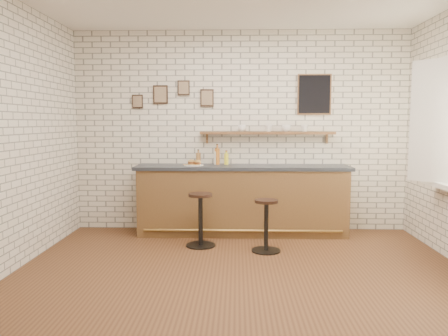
{
  "coord_description": "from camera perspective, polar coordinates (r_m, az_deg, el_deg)",
  "views": [
    {
      "loc": [
        -0.05,
        -4.62,
        1.64
      ],
      "look_at": [
        -0.21,
        0.9,
        1.06
      ],
      "focal_mm": 35.0,
      "sensor_mm": 36.0,
      "label": 1
    }
  ],
  "objects": [
    {
      "name": "shelf_cup_b",
      "position": [
        6.54,
        5.86,
        5.21
      ],
      "size": [
        0.14,
        0.14,
        0.1
      ],
      "primitive_type": "imported",
      "rotation": [
        0.0,
        0.0,
        1.26
      ],
      "color": "white",
      "rests_on": "wall_shelf"
    },
    {
      "name": "bar_stool_left",
      "position": [
        5.81,
        -3.08,
        -6.53
      ],
      "size": [
        0.39,
        0.39,
        0.71
      ],
      "color": "black",
      "rests_on": "ground"
    },
    {
      "name": "shelf_cup_d",
      "position": [
        6.6,
        10.47,
        5.15
      ],
      "size": [
        0.13,
        0.13,
        0.1
      ],
      "primitive_type": "imported",
      "rotation": [
        0.0,
        0.0,
        -0.2
      ],
      "color": "white",
      "rests_on": "wall_shelf"
    },
    {
      "name": "shelf_cup_a",
      "position": [
        6.52,
        2.36,
        5.23
      ],
      "size": [
        0.17,
        0.17,
        0.1
      ],
      "primitive_type": "imported",
      "rotation": [
        0.0,
        0.0,
        0.53
      ],
      "color": "white",
      "rests_on": "wall_shelf"
    },
    {
      "name": "wall_shelf",
      "position": [
        6.54,
        5.66,
        4.57
      ],
      "size": [
        2.0,
        0.18,
        0.18
      ],
      "color": "brown",
      "rests_on": "ground"
    },
    {
      "name": "condiment_bottle_yellow",
      "position": [
        6.5,
        0.31,
        1.23
      ],
      "size": [
        0.07,
        0.07,
        0.21
      ],
      "color": "yellow",
      "rests_on": "bar_counter"
    },
    {
      "name": "bitters_bottle_brown",
      "position": [
        6.52,
        -3.37,
        1.27
      ],
      "size": [
        0.07,
        0.07,
        0.22
      ],
      "color": "brown",
      "rests_on": "bar_counter"
    },
    {
      "name": "ground",
      "position": [
        4.9,
        2.25,
        -13.52
      ],
      "size": [
        5.0,
        5.0,
        0.0
      ],
      "primitive_type": "plane",
      "color": "brown",
      "rests_on": "ground"
    },
    {
      "name": "bar_counter",
      "position": [
        6.42,
        2.41,
        -4.15
      ],
      "size": [
        3.1,
        0.65,
        1.01
      ],
      "color": "brown",
      "rests_on": "ground"
    },
    {
      "name": "ciabatta_sandwich",
      "position": [
        6.36,
        -3.87,
        0.74
      ],
      "size": [
        0.22,
        0.16,
        0.07
      ],
      "color": "tan",
      "rests_on": "sandwich_plate"
    },
    {
      "name": "sandwich_plate",
      "position": [
        6.36,
        -3.95,
        0.38
      ],
      "size": [
        0.28,
        0.28,
        0.01
      ],
      "primitive_type": "cylinder",
      "color": "white",
      "rests_on": "bar_counter"
    },
    {
      "name": "back_wall_decor",
      "position": [
        6.62,
        4.14,
        9.52
      ],
      "size": [
        2.96,
        0.02,
        0.56
      ],
      "color": "black",
      "rests_on": "ground"
    },
    {
      "name": "shelf_cup_c",
      "position": [
        6.56,
        8.12,
        5.19
      ],
      "size": [
        0.15,
        0.15,
        0.1
      ],
      "primitive_type": "imported",
      "rotation": [
        0.0,
        0.0,
        1.77
      ],
      "color": "white",
      "rests_on": "wall_shelf"
    },
    {
      "name": "bitters_bottle_white",
      "position": [
        6.5,
        -1.02,
        1.37
      ],
      "size": [
        0.07,
        0.07,
        0.25
      ],
      "color": "silver",
      "rests_on": "bar_counter"
    },
    {
      "name": "bitters_bottle_amber",
      "position": [
        6.5,
        -0.89,
        1.57
      ],
      "size": [
        0.07,
        0.07,
        0.31
      ],
      "color": "#B0621C",
      "rests_on": "bar_counter"
    },
    {
      "name": "potato_chips",
      "position": [
        6.36,
        -4.04,
        0.44
      ],
      "size": [
        0.26,
        0.19,
        0.0
      ],
      "color": "#ECB553",
      "rests_on": "sandwich_plate"
    },
    {
      "name": "bar_stool_right",
      "position": [
        5.59,
        5.54,
        -7.26
      ],
      "size": [
        0.37,
        0.37,
        0.67
      ],
      "color": "black",
      "rests_on": "ground"
    }
  ]
}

